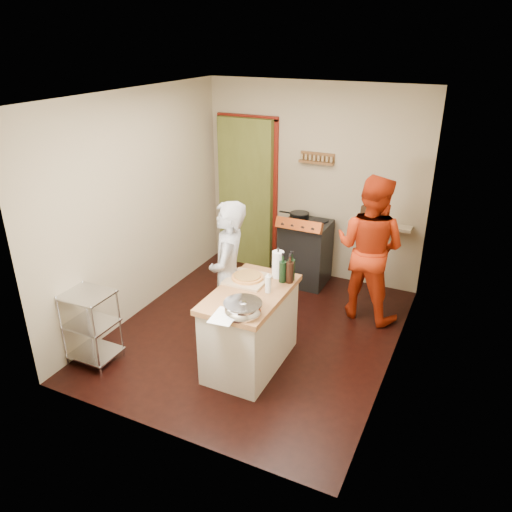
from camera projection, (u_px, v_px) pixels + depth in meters
The scene contains 10 objects.
floor at pixel (256, 332), 5.70m from camera, with size 3.50×3.50×0.00m, color black.
back_wall at pixel (270, 189), 6.96m from camera, with size 3.00×0.44×2.60m.
left_wall at pixel (139, 206), 5.76m from camera, with size 0.04×3.50×2.60m, color gray.
right_wall at pixel (403, 251), 4.58m from camera, with size 0.04×3.50×2.60m, color gray.
ceiling at pixel (256, 94), 4.63m from camera, with size 3.00×3.50×0.02m, color white.
stove at pixel (305, 252), 6.67m from camera, with size 0.60×0.63×1.00m.
wire_shelving at pixel (91, 324), 5.04m from camera, with size 0.48×0.40×0.80m.
island at pixel (251, 326), 4.99m from camera, with size 0.66×1.23×1.15m.
person_stripe at pixel (228, 276), 5.18m from camera, with size 0.59×0.39×1.63m, color #ACACB1.
person_red at pixel (370, 248), 5.73m from camera, with size 0.84×0.65×1.73m, color #B0290B.
Camera 1 is at (2.09, -4.37, 3.14)m, focal length 35.00 mm.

